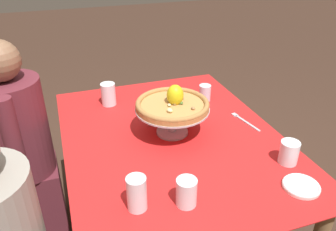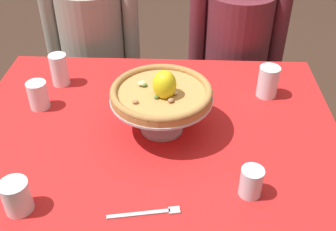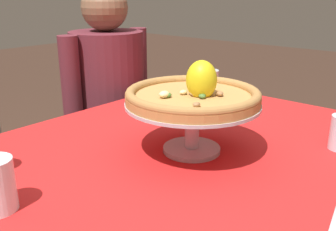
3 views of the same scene
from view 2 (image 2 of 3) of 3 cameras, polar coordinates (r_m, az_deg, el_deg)
name	(u,v)px [view 2 (image 2 of 3)]	position (r m, az deg, el deg)	size (l,w,h in m)	color
dining_table	(153,147)	(1.50, -2.09, -4.44)	(1.32, 1.00, 0.74)	olive
pizza_stand	(161,106)	(1.37, -0.92, 1.40)	(0.35, 0.35, 0.13)	#B7B7C1
pizza	(162,92)	(1.34, -0.91, 3.37)	(0.34, 0.34, 0.11)	#BC8447
water_glass_front_right	(251,183)	(1.20, 11.60, -9.34)	(0.07, 0.07, 0.09)	silver
water_glass_side_left	(39,97)	(1.59, -17.77, 2.54)	(0.07, 0.07, 0.11)	white
water_glass_back_left	(60,72)	(1.71, -15.00, 5.98)	(0.07, 0.07, 0.13)	white
water_glass_back_right	(268,83)	(1.62, 13.87, 4.41)	(0.08, 0.08, 0.12)	silver
water_glass_front_left	(17,198)	(1.21, -20.48, -10.84)	(0.08, 0.08, 0.10)	white
dinner_fork	(148,213)	(1.15, -2.81, -13.56)	(0.20, 0.05, 0.01)	#B7B7C1
diner_left	(95,65)	(2.21, -10.18, 6.98)	(0.48, 0.33, 1.17)	#1E3833
diner_right	(234,72)	(2.15, 9.23, 6.09)	(0.48, 0.33, 1.17)	maroon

